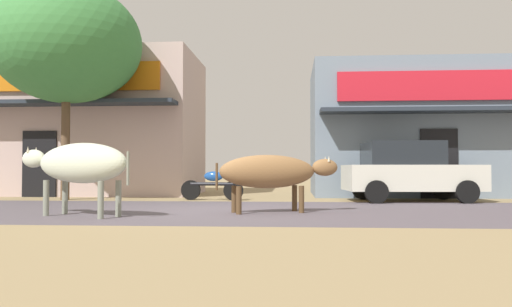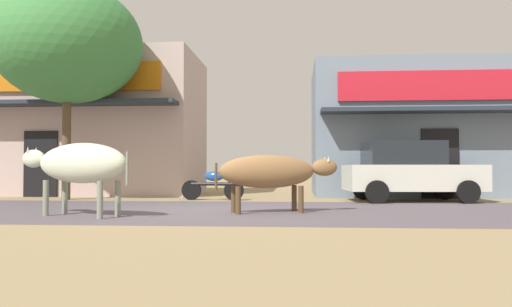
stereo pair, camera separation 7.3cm
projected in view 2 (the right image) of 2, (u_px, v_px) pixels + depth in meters
The scene contains 9 objects.
ground at pixel (213, 211), 11.00m from camera, with size 80.00×80.00×0.00m, color #9A835A.
asphalt_road at pixel (213, 210), 11.00m from camera, with size 72.00×6.01×0.00m, color #5A5159.
storefront_left_cafe at pixel (98, 125), 18.37m from camera, with size 7.16×5.08×4.89m.
storefront_right_club at pixel (412, 131), 17.50m from camera, with size 6.73×5.08×4.36m.
roadside_tree at pixel (68, 44), 14.94m from camera, with size 4.31×4.31×6.26m.
parked_hatchback_car at pixel (409, 171), 14.07m from camera, with size 3.72×2.10×1.64m.
parked_motorcycle at pixel (213, 184), 14.61m from camera, with size 1.82×0.30×1.03m.
cow_near_brown at pixel (79, 164), 9.71m from camera, with size 2.59×1.40×1.38m.
cow_far_dark at pixel (271, 172), 10.48m from camera, with size 2.54×1.25×1.18m.
Camera 2 is at (1.78, -10.92, 0.90)m, focal length 36.03 mm.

